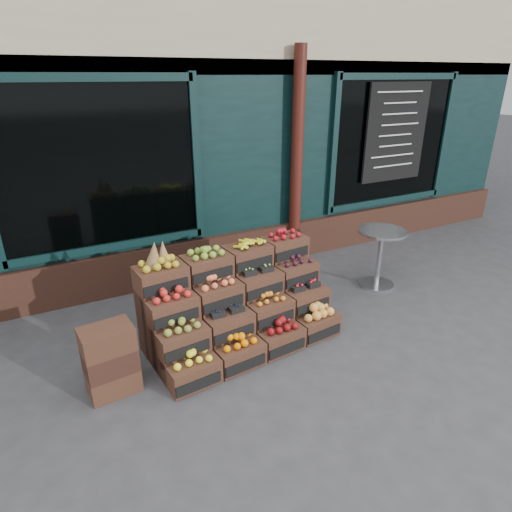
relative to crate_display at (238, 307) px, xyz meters
name	(u,v)px	position (x,y,z in m)	size (l,w,h in m)	color
ground	(300,343)	(0.57, -0.43, -0.40)	(60.00, 60.00, 0.00)	#37373A
shop_facade	(157,98)	(0.58, 4.68, 2.00)	(12.00, 6.24, 4.80)	black
crate_display	(238,307)	(0.00, 0.00, 0.00)	(2.16, 1.19, 1.30)	#42261A
spare_crates	(110,360)	(-1.44, -0.25, -0.05)	(0.49, 0.36, 0.70)	#42261A
bistro_table	(380,252)	(2.34, 0.27, 0.12)	(0.67, 0.67, 0.84)	#B6B8BD
shopkeeper	(123,212)	(-0.72, 2.24, 0.60)	(0.73, 0.48, 2.00)	#17501B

